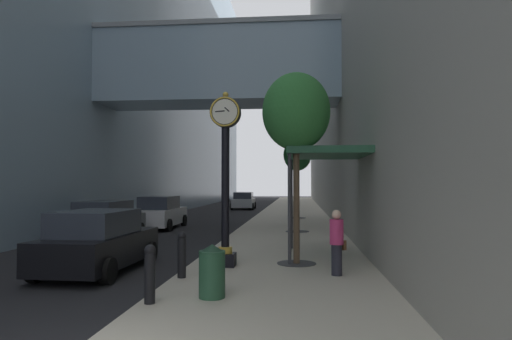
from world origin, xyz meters
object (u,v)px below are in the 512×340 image
bollard_nearest (150,273)px  pedestrian_walking (337,241)px  car_white_far (160,213)px  street_clock (225,170)px  bollard_second (182,253)px  street_tree_mid_far (297,155)px  trash_bin (212,270)px  street_tree_mid_near (297,116)px  car_grey_mid (106,222)px  car_black_trailing (98,242)px  car_silver_near (244,201)px  street_tree_near (296,113)px

bollard_nearest → pedestrian_walking: bearing=38.6°
bollard_nearest → car_white_far: size_ratio=0.25×
street_clock → bollard_second: bearing=-116.5°
street_tree_mid_far → trash_bin: bearing=-94.5°
street_tree_mid_near → car_grey_mid: street_tree_mid_near is taller
street_tree_mid_far → pedestrian_walking: bearing=-86.9°
street_clock → car_grey_mid: (-6.02, 5.98, -1.96)m
trash_bin → car_black_trailing: 4.72m
car_black_trailing → bollard_nearest: bearing=-53.1°
car_black_trailing → street_clock: bearing=7.6°
street_clock → pedestrian_walking: street_clock is taller
pedestrian_walking → car_silver_near: (-6.06, 30.91, -0.20)m
car_white_far → street_tree_near: bearing=-55.9°
street_tree_mid_near → trash_bin: 13.53m
bollard_second → street_tree_near: (2.73, 2.15, 3.68)m
street_clock → street_tree_mid_near: street_tree_mid_near is taller
street_tree_mid_far → car_white_far: (-7.30, -6.33, -3.43)m
bollard_nearest → bollard_second: size_ratio=1.00×
street_clock → car_silver_near: street_clock is taller
street_tree_mid_near → trash_bin: (-1.65, -12.50, -4.91)m
trash_bin → car_white_far: bearing=111.0°
street_clock → street_tree_near: size_ratio=0.89×
bollard_second → car_black_trailing: size_ratio=0.26×
bollard_second → pedestrian_walking: size_ratio=0.69×
street_tree_mid_near → car_black_trailing: size_ratio=1.60×
street_tree_mid_far → car_grey_mid: 14.54m
car_black_trailing → bollard_second: bearing=-23.5°
street_clock → pedestrian_walking: size_ratio=2.99×
bollard_second → car_grey_mid: bearing=124.6°
street_tree_mid_far → trash_bin: (-1.65, -21.04, -3.58)m
bollard_second → car_grey_mid: car_grey_mid is taller
car_silver_near → bollard_second: bearing=-85.8°
car_white_far → car_black_trailing: 11.94m
pedestrian_walking → car_silver_near: 31.50m
street_clock → car_silver_near: bearing=96.0°
bollard_nearest → car_grey_mid: bearing=117.8°
bollard_nearest → trash_bin: bearing=26.5°
pedestrian_walking → car_silver_near: pedestrian_walking is taller
bollard_nearest → bollard_second: (0.00, 2.34, 0.00)m
street_clock → car_black_trailing: size_ratio=1.11×
trash_bin → car_white_far: car_white_far is taller
trash_bin → car_grey_mid: bearing=123.9°
car_grey_mid → car_black_trailing: 6.95m
street_clock → trash_bin: street_clock is taller
car_silver_near → car_grey_mid: car_grey_mid is taller
trash_bin → car_white_far: size_ratio=0.24×
street_clock → car_grey_mid: 8.71m
bollard_nearest → street_tree_near: 6.42m
bollard_second → street_tree_mid_near: bearing=75.7°
trash_bin → street_tree_mid_far: bearing=85.5°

